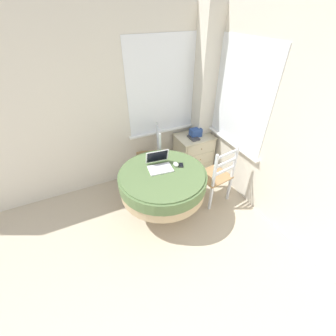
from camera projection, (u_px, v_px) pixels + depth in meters
corner_room_shell at (195, 134)px, 2.65m from camera, size 4.54×5.11×2.55m
round_dining_table at (163, 181)px, 3.00m from camera, size 1.17×1.17×0.75m
laptop at (159, 164)px, 2.98m from camera, size 0.34×0.32×0.22m
computer_mouse at (176, 164)px, 3.02m from camera, size 0.06×0.10×0.05m
cell_phone at (181, 165)px, 3.04m from camera, size 0.09×0.12×0.01m
dining_chair_near_back_window at (152, 157)px, 3.72m from camera, size 0.51×0.53×0.98m
dining_chair_near_right_window at (216, 176)px, 3.31m from camera, size 0.48×0.46×0.98m
corner_cabinet at (193, 152)px, 4.05m from camera, size 0.62×0.49×0.67m
storage_box at (196, 133)px, 3.81m from camera, size 0.19×0.13×0.14m
book_on_cabinet at (193, 138)px, 3.78m from camera, size 0.14×0.22×0.02m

